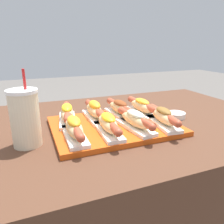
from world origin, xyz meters
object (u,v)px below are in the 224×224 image
at_px(hot_dog_2, 135,120).
at_px(drink_cup, 25,118).
at_px(hot_dog_7, 142,106).
at_px(sauce_bowl, 176,115).
at_px(hot_dog_3, 163,117).
at_px(hot_dog_4, 67,113).
at_px(serving_tray, 114,126).
at_px(hot_dog_5, 95,110).
at_px(hot_dog_1, 108,124).
at_px(hot_dog_6, 120,108).
at_px(hot_dog_0, 74,128).

relative_size(hot_dog_2, drink_cup, 0.95).
distance_m(hot_dog_2, drink_cup, 0.36).
bearing_deg(hot_dog_7, sauce_bowl, -22.66).
xyz_separation_m(hot_dog_3, hot_dog_4, (-0.32, 0.17, 0.00)).
xyz_separation_m(serving_tray, sauce_bowl, (0.29, 0.01, 0.00)).
relative_size(serving_tray, hot_dog_7, 2.01).
relative_size(serving_tray, hot_dog_3, 2.02).
bearing_deg(sauce_bowl, hot_dog_5, 168.59).
distance_m(hot_dog_1, hot_dog_6, 0.19).
relative_size(hot_dog_5, sauce_bowl, 2.91).
height_order(serving_tray, hot_dog_7, hot_dog_7).
height_order(hot_dog_1, hot_dog_6, hot_dog_1).
bearing_deg(hot_dog_2, hot_dog_3, -2.76).
bearing_deg(hot_dog_7, hot_dog_3, -87.23).
xyz_separation_m(hot_dog_3, drink_cup, (-0.47, 0.05, 0.04)).
height_order(hot_dog_6, sauce_bowl, hot_dog_6).
distance_m(hot_dog_0, hot_dog_4, 0.16).
bearing_deg(serving_tray, hot_dog_7, 24.21).
xyz_separation_m(hot_dog_0, hot_dog_6, (0.22, 0.15, -0.00)).
relative_size(hot_dog_2, hot_dog_5, 0.99).
bearing_deg(hot_dog_4, hot_dog_0, -92.37).
distance_m(hot_dog_7, drink_cup, 0.48).
xyz_separation_m(hot_dog_1, hot_dog_4, (-0.11, 0.16, 0.00)).
bearing_deg(sauce_bowl, hot_dog_7, 157.34).
height_order(hot_dog_7, sauce_bowl, hot_dog_7).
bearing_deg(hot_dog_4, sauce_bowl, -9.23).
bearing_deg(hot_dog_4, hot_dog_2, -37.46).
height_order(hot_dog_0, sauce_bowl, hot_dog_0).
xyz_separation_m(hot_dog_0, drink_cup, (-0.14, 0.04, 0.04)).
xyz_separation_m(hot_dog_1, hot_dog_3, (0.21, -0.01, -0.00)).
bearing_deg(hot_dog_2, serving_tray, 124.30).
bearing_deg(serving_tray, hot_dog_6, 53.78).
bearing_deg(hot_dog_5, hot_dog_0, -127.00).
height_order(serving_tray, hot_dog_2, hot_dog_2).
xyz_separation_m(serving_tray, drink_cup, (-0.31, -0.03, 0.08)).
distance_m(serving_tray, hot_dog_6, 0.10).
bearing_deg(hot_dog_1, hot_dog_3, -1.54).
height_order(hot_dog_4, hot_dog_5, hot_dog_5).
relative_size(hot_dog_4, hot_dog_6, 0.99).
bearing_deg(hot_dog_3, serving_tray, 153.91).
height_order(hot_dog_3, sauce_bowl, hot_dog_3).
bearing_deg(hot_dog_6, hot_dog_5, 177.66).
bearing_deg(drink_cup, hot_dog_6, 16.84).
bearing_deg(serving_tray, hot_dog_4, 151.53).
height_order(hot_dog_2, sauce_bowl, hot_dog_2).
distance_m(hot_dog_4, drink_cup, 0.19).
xyz_separation_m(hot_dog_1, drink_cup, (-0.26, 0.04, 0.04)).
bearing_deg(sauce_bowl, serving_tray, -177.55).
xyz_separation_m(serving_tray, hot_dog_1, (-0.05, -0.07, 0.04)).
relative_size(hot_dog_6, drink_cup, 0.95).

